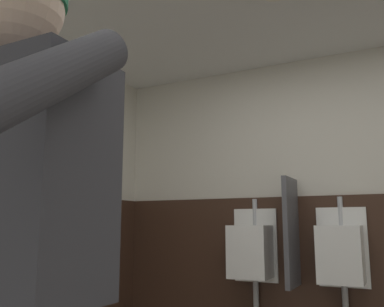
# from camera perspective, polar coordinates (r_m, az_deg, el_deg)

# --- Properties ---
(wall_back) EXTENTS (4.87, 0.12, 2.52)m
(wall_back) POSITION_cam_1_polar(r_m,az_deg,el_deg) (3.84, 20.05, -5.36)
(wall_back) COLOR beige
(wall_back) RESTS_ON ground_plane
(wainscot_band_back) EXTENTS (4.27, 0.03, 1.25)m
(wainscot_band_back) POSITION_cam_1_polar(r_m,az_deg,el_deg) (3.77, 20.49, -14.94)
(wainscot_band_back) COLOR #382319
(wainscot_band_back) RESTS_ON ground_plane
(urinal_left) EXTENTS (0.40, 0.34, 1.24)m
(urinal_left) POSITION_cam_1_polar(r_m,az_deg,el_deg) (3.79, 8.22, -13.14)
(urinal_left) COLOR white
(urinal_left) RESTS_ON ground_plane
(urinal_middle) EXTENTS (0.40, 0.34, 1.24)m
(urinal_middle) POSITION_cam_1_polar(r_m,az_deg,el_deg) (3.62, 19.84, -12.84)
(urinal_middle) COLOR white
(urinal_middle) RESTS_ON ground_plane
(privacy_divider_panel) EXTENTS (0.04, 0.40, 0.90)m
(privacy_divider_panel) POSITION_cam_1_polar(r_m,az_deg,el_deg) (3.61, 13.53, -10.40)
(privacy_divider_panel) COLOR #4C4C51
(hand_dryer) EXTENTS (0.24, 0.23, 0.28)m
(hand_dryer) POSITION_cam_1_polar(r_m,az_deg,el_deg) (3.24, -22.99, -5.26)
(hand_dryer) COLOR silver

